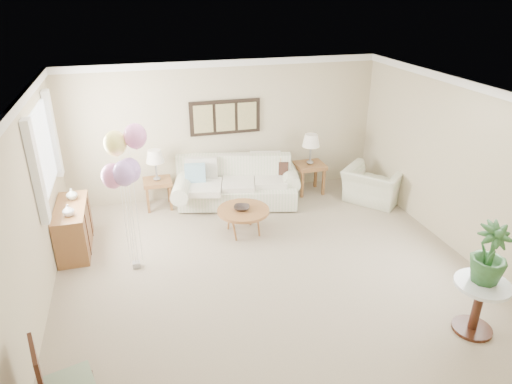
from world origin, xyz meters
TOP-DOWN VIEW (x-y plane):
  - ground_plane at (0.00, 0.00)m, footprint 6.00×6.00m
  - room_shell at (-0.11, 0.09)m, footprint 6.04×6.04m
  - wall_art_triptych at (0.00, 2.96)m, footprint 1.35×0.06m
  - sofa at (0.09, 2.45)m, footprint 2.61×1.40m
  - end_table_left at (-1.37, 2.64)m, footprint 0.51×0.46m
  - end_table_right at (1.59, 2.54)m, footprint 0.56×0.51m
  - lamp_left at (-1.37, 2.64)m, footprint 0.33×0.33m
  - lamp_right at (1.59, 2.54)m, footprint 0.34×0.34m
  - coffee_table at (-0.08, 1.28)m, footprint 0.87×0.87m
  - decor_bowl at (-0.11, 1.27)m, footprint 0.33×0.33m
  - armchair at (2.60, 1.82)m, footprint 1.33×1.35m
  - side_table at (2.01, -1.78)m, footprint 0.64×0.64m
  - potted_plant at (2.05, -1.74)m, footprint 0.45×0.45m
  - accent_chair at (-2.61, -1.83)m, footprint 0.58×0.58m
  - credenza at (-2.76, 1.50)m, footprint 0.46×1.20m
  - vase_white at (-2.74, 1.18)m, footprint 0.20×0.20m
  - vase_sage at (-2.74, 1.76)m, footprint 0.19×0.19m
  - balloon_cluster at (-1.86, 0.67)m, footprint 0.65×0.57m

SIDE VIEW (x-z plane):
  - ground_plane at x=0.00m, z-range 0.00..0.00m
  - armchair at x=2.60m, z-range 0.00..0.66m
  - sofa at x=0.09m, z-range -0.09..0.79m
  - credenza at x=-2.76m, z-range 0.00..0.74m
  - coffee_table at x=-0.08m, z-range 0.18..0.62m
  - end_table_left at x=-1.37m, z-range 0.19..0.75m
  - decor_bowl at x=-0.11m, z-range 0.44..0.50m
  - accent_chair at x=-2.61m, z-range 0.02..0.98m
  - end_table_right at x=1.59m, z-range 0.21..0.82m
  - side_table at x=2.01m, z-range 0.17..0.86m
  - vase_white at x=-2.74m, z-range 0.74..0.92m
  - vase_sage at x=-2.74m, z-range 0.74..0.92m
  - lamp_left at x=-1.37m, z-range 0.71..1.29m
  - potted_plant at x=2.05m, z-range 0.69..1.42m
  - lamp_right at x=1.59m, z-range 0.77..1.37m
  - wall_art_triptych at x=0.00m, z-range 1.23..1.88m
  - room_shell at x=-0.11m, z-range 0.33..2.93m
  - balloon_cluster at x=-1.86m, z-range 0.62..2.78m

